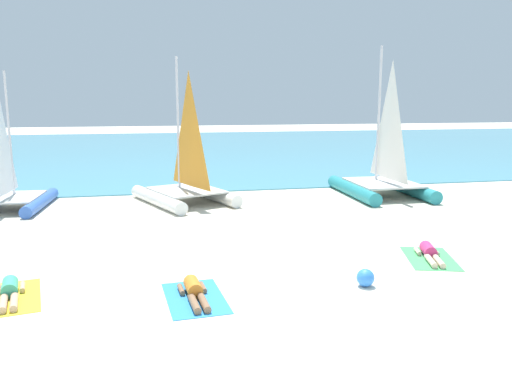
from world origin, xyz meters
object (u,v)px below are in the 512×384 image
Objects in this scene: sailboat_white at (185,182)px; sunbather_right at (429,252)px; sunbather_middle at (194,291)px; beach_ball at (365,278)px; towel_middle at (195,298)px; sailboat_blue at (10,189)px; towel_left at (10,298)px; sunbather_left at (10,291)px; towel_right at (430,258)px; sailboat_teal at (382,174)px.

sunbather_right is (5.27, -8.10, -0.67)m from sailboat_white.
sunbather_middle is 4.21× the size of beach_ball.
towel_middle is at bearing 178.26° from beach_ball.
sailboat_blue is 9.12m from towel_left.
sailboat_white is 9.67m from towel_left.
sailboat_white is 9.47m from sunbather_middle.
sunbather_right is (5.86, 1.39, 0.13)m from towel_middle.
sailboat_white is 3.50× the size of sunbather_right.
beach_ball is at bearing -18.65° from sunbather_left.
sailboat_white reaches higher than towel_middle.
sunbather_middle is at bearing -11.37° from towel_left.
sunbather_right is (9.38, 0.61, 0.13)m from towel_left.
towel_middle is 0.14m from sunbather_middle.
beach_ball reaches higher than towel_right.
beach_ball is (7.03, -0.88, 0.18)m from towel_left.
sailboat_teal is at bearing 2.36° from sailboat_blue.
sunbather_middle is at bearing -23.34° from sunbather_left.
sunbather_left is at bearing -73.29° from sailboat_blue.
sunbather_middle is 3.52m from beach_ball.
sailboat_white reaches higher than sunbather_left.
towel_right is at bearing 31.49° from beach_ball.
sailboat_white is at bearing 140.48° from sunbather_right.
towel_left is at bearing -136.35° from sailboat_white.
sailboat_blue is at bearing 179.87° from sailboat_teal.
sailboat_white is 2.84× the size of towel_middle.
towel_left is at bearing 164.59° from sunbather_middle.
sailboat_blue is 2.53× the size of towel_middle.
sailboat_teal is at bearing 62.31° from beach_ball.
sailboat_white reaches higher than sunbather_right.
sunbather_middle is (-0.60, -9.42, -0.67)m from sailboat_white.
towel_left is 5.10× the size of beach_ball.
beach_ball is at bearing -116.27° from sailboat_teal.
sunbather_left is 3.64m from towel_middle.
sailboat_white is 7.83m from sailboat_teal.
sailboat_white is at bearing 179.77° from sailboat_teal.
sunbather_right reaches higher than towel_left.
sailboat_blue is 9.05m from sunbather_left.
towel_left is 3.61m from towel_middle.
towel_right is (5.25, -8.17, -0.80)m from sailboat_white.
sailboat_teal is 3.11× the size of towel_right.
sailboat_blue reaches higher than sunbather_middle.
sunbather_left and sunbather_right have the same top height.
sailboat_blue reaches higher than sunbather_right.
towel_right is (9.36, 0.55, 0.00)m from towel_left.
sailboat_teal is at bearing 47.72° from towel_middle.
sailboat_white reaches higher than towel_right.
sunbather_left is 3.61m from sunbather_middle.
beach_ball reaches higher than towel_middle.
towel_right is at bearing -106.60° from sailboat_teal.
towel_middle is at bearing -56.23° from sailboat_blue.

